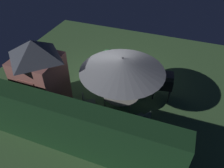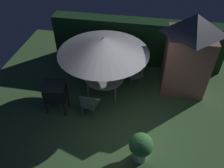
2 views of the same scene
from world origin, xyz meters
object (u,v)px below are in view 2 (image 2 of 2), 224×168
at_px(bbq_grill, 55,92).
at_px(chair_near_shed, 136,73).
at_px(potted_plant_by_shed, 141,146).
at_px(garden_shed, 188,53).
at_px(chair_far_side, 83,66).
at_px(patio_umbrella, 103,45).
at_px(chair_toward_hedge, 89,104).
at_px(patio_table, 104,78).

xyz_separation_m(bbq_grill, chair_near_shed, (2.43, 1.87, -0.33)).
distance_m(bbq_grill, potted_plant_by_shed, 3.18).
xyz_separation_m(garden_shed, bbq_grill, (-4.13, -2.05, -0.62)).
distance_m(garden_shed, chair_far_side, 3.91).
bearing_deg(patio_umbrella, chair_near_shed, 34.55).
bearing_deg(garden_shed, patio_umbrella, -161.70).
bearing_deg(patio_umbrella, garden_shed, 18.30).
height_order(garden_shed, patio_umbrella, garden_shed).
bearing_deg(chair_toward_hedge, patio_umbrella, 77.28).
height_order(garden_shed, potted_plant_by_shed, garden_shed).
bearing_deg(chair_near_shed, chair_toward_hedge, -124.95).
xyz_separation_m(patio_table, potted_plant_by_shed, (1.51, -2.47, -0.17)).
distance_m(garden_shed, patio_table, 3.02).
relative_size(chair_near_shed, potted_plant_by_shed, 0.97).
height_order(bbq_grill, chair_near_shed, bbq_grill).
bearing_deg(chair_toward_hedge, chair_far_side, 111.06).
bearing_deg(chair_near_shed, potted_plant_by_shed, -82.19).
height_order(chair_far_side, potted_plant_by_shed, potted_plant_by_shed).
xyz_separation_m(patio_umbrella, chair_near_shed, (1.07, 0.74, -1.50)).
relative_size(patio_umbrella, bbq_grill, 2.47).
distance_m(patio_table, patio_umbrella, 1.32).
relative_size(chair_near_shed, chair_far_side, 1.00).
xyz_separation_m(patio_umbrella, bbq_grill, (-1.36, -1.14, -1.17)).
xyz_separation_m(chair_near_shed, chair_far_side, (-2.09, 0.06, 0.00)).
bearing_deg(chair_far_side, bbq_grill, -100.08).
bearing_deg(garden_shed, potted_plant_by_shed, -110.49).
height_order(chair_near_shed, potted_plant_by_shed, potted_plant_by_shed).
bearing_deg(chair_toward_hedge, bbq_grill, 178.33).
relative_size(patio_table, potted_plant_by_shed, 1.48).
distance_m(garden_shed, chair_toward_hedge, 3.80).
bearing_deg(garden_shed, patio_table, -161.70).
bearing_deg(bbq_grill, chair_toward_hedge, -1.67).
xyz_separation_m(patio_table, chair_near_shed, (1.07, 0.74, -0.18)).
height_order(chair_near_shed, chair_toward_hedge, same).
bearing_deg(chair_toward_hedge, garden_shed, 34.50).
height_order(patio_umbrella, chair_far_side, patio_umbrella).
xyz_separation_m(chair_far_side, chair_toward_hedge, (0.76, -1.96, 0.00)).
distance_m(patio_table, chair_far_side, 1.31).
distance_m(bbq_grill, chair_toward_hedge, 1.15).
xyz_separation_m(patio_table, bbq_grill, (-1.36, -1.14, 0.15)).
xyz_separation_m(chair_near_shed, potted_plant_by_shed, (0.44, -3.20, 0.01)).
bearing_deg(patio_table, chair_near_shed, 34.55).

